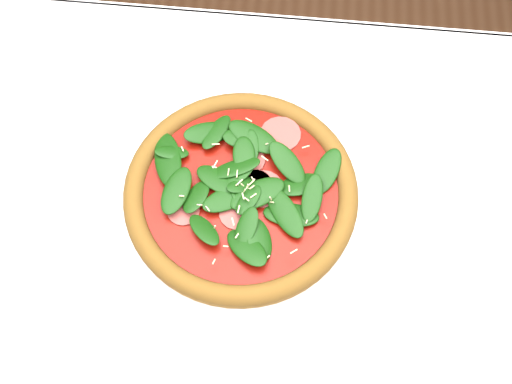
# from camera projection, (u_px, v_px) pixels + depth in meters

# --- Properties ---
(ground) EXTENTS (6.00, 6.00, 0.00)m
(ground) POSITION_uv_depth(u_px,v_px,m) (272.00, 345.00, 1.46)
(ground) COLOR brown
(ground) RESTS_ON ground
(dining_table) EXTENTS (1.21, 0.81, 0.75)m
(dining_table) POSITION_uv_depth(u_px,v_px,m) (282.00, 263.00, 0.87)
(dining_table) COLOR white
(dining_table) RESTS_ON ground
(plate) EXTENTS (0.38, 0.38, 0.02)m
(plate) POSITION_uv_depth(u_px,v_px,m) (241.00, 197.00, 0.80)
(plate) COLOR silver
(plate) RESTS_ON dining_table
(pizza) EXTENTS (0.40, 0.40, 0.04)m
(pizza) POSITION_uv_depth(u_px,v_px,m) (241.00, 190.00, 0.78)
(pizza) COLOR olive
(pizza) RESTS_ON plate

